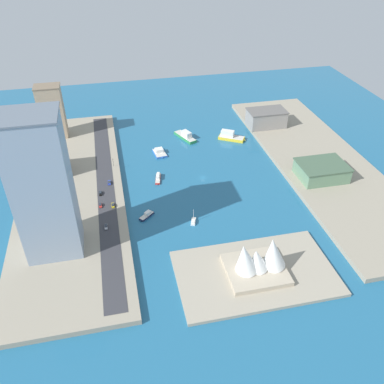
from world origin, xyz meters
name	(u,v)px	position (x,y,z in m)	size (l,w,h in m)	color
ground_plane	(203,178)	(0.00, 0.00, 0.00)	(440.00, 440.00, 0.00)	#23668E
quay_west	(320,162)	(-94.44, 0.00, 1.66)	(70.00, 240.00, 3.32)	#9E937F
quay_east	(72,191)	(94.44, 0.00, 1.66)	(70.00, 240.00, 3.32)	#9E937F
peninsula_point	(255,273)	(-4.74, 100.76, 1.00)	(85.84, 51.12, 2.00)	#A89E89
road_strip	(105,185)	(71.06, 0.00, 3.39)	(11.76, 228.00, 0.15)	#38383D
sailboat_small_white	(193,221)	(18.29, 49.68, 0.99)	(4.90, 8.37, 9.85)	white
catamaran_blue	(160,152)	(25.93, -42.30, 1.45)	(10.51, 16.58, 4.23)	blue
tugboat_red	(158,178)	(32.79, -4.81, 1.26)	(6.14, 15.07, 3.52)	red
patrol_launch_navy	(147,215)	(46.57, 37.60, 1.21)	(10.72, 9.99, 3.40)	#1E284C
ferry_yellow_fast	(230,136)	(-37.73, -54.51, 2.76)	(23.01, 18.59, 7.79)	yellow
ferry_green_doubledeck	(185,136)	(-0.21, -64.28, 2.42)	(16.19, 26.45, 7.21)	#2D8C4C
tower_tall_glass	(43,188)	(100.83, 59.06, 44.84)	(30.62, 25.67, 82.97)	#8C9EB2
warehouse_low_gray	(45,163)	(112.46, -25.85, 11.74)	(32.70, 20.11, 16.78)	gray
apartment_midrise_tan	(52,112)	(108.52, -86.86, 25.61)	(20.74, 15.15, 44.52)	tan
carpark_squat_concrete	(266,118)	(-74.60, -66.88, 10.73)	(33.65, 20.62, 14.76)	gray
terminal_long_green	(322,171)	(-82.60, 22.88, 8.89)	(34.27, 26.78, 11.07)	slate
sedan_silver	(106,226)	(72.68, 47.08, 4.28)	(1.96, 4.99, 1.67)	black
taxi_yellow_cab	(113,205)	(67.31, 26.05, 4.26)	(1.98, 5.12, 1.63)	black
suv_black	(100,193)	(74.75, 10.12, 4.27)	(1.92, 5.03, 1.65)	black
hatchback_blue	(109,183)	(68.13, -1.74, 4.23)	(2.09, 5.16, 1.52)	black
pickup_red	(100,205)	(75.24, 24.17, 4.27)	(1.92, 4.79, 1.64)	black
traffic_light_waterfront	(113,161)	(63.68, -25.13, 7.66)	(0.36, 0.36, 6.50)	black
opera_landmark	(258,260)	(-5.53, 100.76, 10.77)	(32.48, 28.85, 22.70)	#BCAD93
park_tree_cluster	(322,163)	(-88.49, 12.47, 8.65)	(9.50, 17.05, 8.83)	brown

